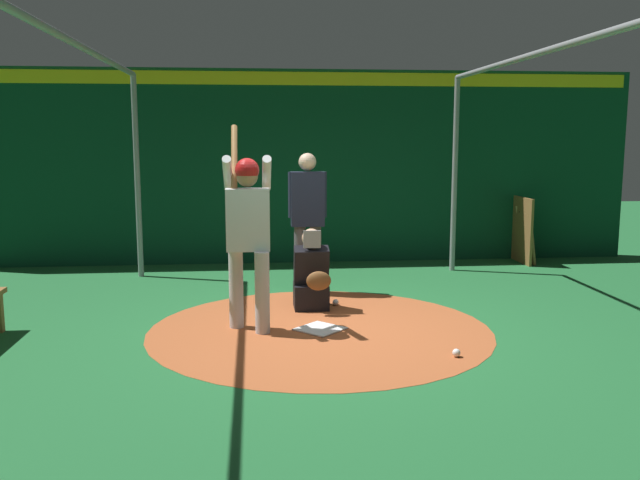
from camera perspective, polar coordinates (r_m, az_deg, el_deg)
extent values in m
plane|color=#216633|center=(7.08, 0.00, -7.62)|extent=(26.90, 26.90, 0.00)
cylinder|color=#AD562D|center=(7.08, 0.00, -7.60)|extent=(3.57, 3.57, 0.01)
cube|color=white|center=(7.08, 0.00, -7.53)|extent=(0.59, 0.59, 0.01)
cylinder|color=#BCBCC0|center=(6.88, -4.91, -4.50)|extent=(0.15, 0.15, 0.84)
cylinder|color=#BCBCC0|center=(7.12, -7.12, -4.09)|extent=(0.15, 0.15, 0.84)
cube|color=silver|center=(6.87, -6.13, 1.72)|extent=(0.22, 0.44, 0.63)
cylinder|color=silver|center=(6.93, -4.54, 5.60)|extent=(0.51, 0.09, 0.40)
cylinder|color=silver|center=(6.94, -7.83, 5.55)|extent=(0.51, 0.09, 0.40)
sphere|color=#9E704C|center=(6.83, -6.19, 5.41)|extent=(0.22, 0.22, 0.22)
sphere|color=#A51414|center=(6.83, -6.20, 5.91)|extent=(0.24, 0.24, 0.24)
cylinder|color=olive|center=(7.05, -7.28, 6.74)|extent=(0.54, 0.06, 0.73)
cube|color=black|center=(7.93, -0.77, -4.75)|extent=(0.40, 0.40, 0.29)
cube|color=black|center=(7.81, -0.75, -2.21)|extent=(0.31, 0.40, 0.48)
sphere|color=tan|center=(7.74, -0.74, 0.17)|extent=(0.22, 0.22, 0.22)
cube|color=gray|center=(7.64, -0.68, 0.06)|extent=(0.03, 0.20, 0.20)
ellipsoid|color=brown|center=(7.57, -0.11, -3.49)|extent=(0.12, 0.28, 0.22)
cylinder|color=#4C4C51|center=(8.68, -0.39, -1.63)|extent=(0.15, 0.15, 0.87)
cylinder|color=#4C4C51|center=(8.66, -1.71, -1.66)|extent=(0.15, 0.15, 0.87)
cube|color=#1E2338|center=(8.57, -1.06, 3.50)|extent=(0.22, 0.42, 0.69)
cylinder|color=#1E2338|center=(8.58, 0.28, 3.87)|extent=(0.09, 0.09, 0.58)
cylinder|color=#1E2338|center=(8.55, -2.42, 3.85)|extent=(0.09, 0.09, 0.58)
sphere|color=beige|center=(8.54, -1.07, 6.63)|extent=(0.23, 0.23, 0.23)
cube|color=#0C3D26|center=(10.78, -2.10, 6.18)|extent=(0.20, 10.90, 3.04)
cube|color=yellow|center=(10.70, -2.10, 13.52)|extent=(0.03, 10.68, 0.20)
cylinder|color=gray|center=(9.92, -15.22, 5.14)|extent=(0.08, 0.08, 2.86)
cylinder|color=gray|center=(10.23, 11.34, 5.36)|extent=(0.08, 0.08, 2.86)
cylinder|color=gray|center=(7.01, -19.87, 15.32)|extent=(6.01, 0.07, 0.07)
cylinder|color=gray|center=(7.44, 18.65, 14.96)|extent=(6.01, 0.07, 0.07)
cube|color=olive|center=(11.43, 16.36, 0.95)|extent=(1.18, 0.04, 1.05)
cylinder|color=black|center=(11.91, 15.73, 0.90)|extent=(0.06, 0.19, 0.89)
cylinder|color=tan|center=(11.80, 15.94, 0.67)|extent=(0.06, 0.12, 0.83)
cylinder|color=tan|center=(11.70, 16.15, 0.52)|extent=(0.06, 0.13, 0.80)
cylinder|color=black|center=(11.59, 16.37, 0.44)|extent=(0.06, 0.16, 0.80)
cylinder|color=tan|center=(11.47, 16.60, 0.58)|extent=(0.06, 0.19, 0.89)
cylinder|color=black|center=(11.36, 16.82, 0.32)|extent=(0.06, 0.17, 0.83)
cylinder|color=tan|center=(11.25, 17.06, 0.36)|extent=(0.06, 0.14, 0.88)
cylinder|color=tan|center=(11.15, 17.29, 0.11)|extent=(0.06, 0.16, 0.81)
cylinder|color=olive|center=(11.04, 17.52, -0.01)|extent=(0.06, 0.17, 0.80)
sphere|color=white|center=(6.34, 11.49, -9.34)|extent=(0.07, 0.07, 0.07)
sphere|color=white|center=(8.05, 1.33, -5.30)|extent=(0.07, 0.07, 0.07)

